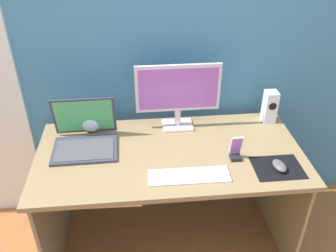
{
  "coord_description": "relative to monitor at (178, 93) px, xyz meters",
  "views": [
    {
      "loc": [
        -0.16,
        -1.55,
        1.9
      ],
      "look_at": [
        -0.01,
        -0.02,
        0.9
      ],
      "focal_mm": 38.3,
      "sensor_mm": 36.0,
      "label": 1
    }
  ],
  "objects": [
    {
      "name": "ground_plane",
      "position": [
        -0.07,
        -0.25,
        -0.94
      ],
      "size": [
        8.0,
        8.0,
        0.0
      ],
      "primitive_type": "plane",
      "color": "#975B2E"
    },
    {
      "name": "wall_back",
      "position": [
        -0.07,
        0.18,
        0.31
      ],
      "size": [
        6.0,
        0.04,
        2.5
      ],
      "primitive_type": "cube",
      "color": "teal",
      "rests_on": "ground_plane"
    },
    {
      "name": "desk",
      "position": [
        -0.07,
        -0.25,
        -0.37
      ],
      "size": [
        1.45,
        0.71,
        0.72
      ],
      "color": "#8E754D",
      "rests_on": "ground_plane"
    },
    {
      "name": "monitor",
      "position": [
        0.0,
        0.0,
        0.0
      ],
      "size": [
        0.49,
        0.14,
        0.4
      ],
      "color": "silver",
      "rests_on": "desk"
    },
    {
      "name": "speaker_right",
      "position": [
        0.56,
        0.01,
        -0.13
      ],
      "size": [
        0.07,
        0.08,
        0.2
      ],
      "color": "white",
      "rests_on": "desk"
    },
    {
      "name": "laptop",
      "position": [
        -0.53,
        -0.15,
        -0.17
      ],
      "size": [
        0.35,
        0.3,
        0.25
      ],
      "color": "#373A4B",
      "rests_on": "desk"
    },
    {
      "name": "fishbowl",
      "position": [
        -0.51,
        0.01,
        -0.16
      ],
      "size": [
        0.15,
        0.15,
        0.15
      ],
      "primitive_type": "sphere",
      "color": "silver",
      "rests_on": "desk"
    },
    {
      "name": "keyboard_external",
      "position": [
        0.0,
        -0.47,
        -0.22
      ],
      "size": [
        0.41,
        0.12,
        0.01
      ],
      "primitive_type": "cube",
      "rotation": [
        0.0,
        0.0,
        -0.01
      ],
      "color": "white",
      "rests_on": "desk"
    },
    {
      "name": "mousepad",
      "position": [
        0.46,
        -0.44,
        -0.22
      ],
      "size": [
        0.25,
        0.2,
        0.0
      ],
      "primitive_type": "cube",
      "color": "black",
      "rests_on": "desk"
    },
    {
      "name": "mouse",
      "position": [
        0.47,
        -0.45,
        -0.21
      ],
      "size": [
        0.07,
        0.11,
        0.04
      ],
      "primitive_type": "ellipsoid",
      "rotation": [
        0.0,
        0.0,
        0.15
      ],
      "color": "#574F4F",
      "rests_on": "mousepad"
    },
    {
      "name": "phone_in_dock",
      "position": [
        0.27,
        -0.34,
        -0.18
      ],
      "size": [
        0.06,
        0.06,
        0.14
      ],
      "color": "black",
      "rests_on": "desk"
    }
  ]
}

